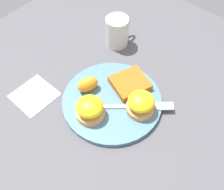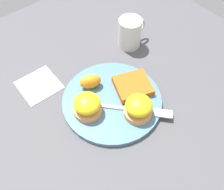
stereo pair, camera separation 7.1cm
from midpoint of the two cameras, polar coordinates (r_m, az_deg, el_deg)
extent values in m
plane|color=#4C4C51|center=(0.74, 2.75, -1.75)|extent=(1.10, 1.10, 0.00)
cylinder|color=slate|center=(0.73, 2.77, -1.44)|extent=(0.28, 0.28, 0.01)
cylinder|color=tan|center=(0.70, -2.42, -3.40)|extent=(0.08, 0.08, 0.02)
ellipsoid|color=yellow|center=(0.67, -2.50, -2.01)|extent=(0.07, 0.07, 0.04)
cylinder|color=tan|center=(0.70, 8.56, -3.81)|extent=(0.08, 0.08, 0.02)
ellipsoid|color=yellow|center=(0.67, 8.86, -2.44)|extent=(0.07, 0.07, 0.04)
cube|color=#A55B1A|center=(0.75, 7.26, 1.82)|extent=(0.12, 0.12, 0.02)
ellipsoid|color=orange|center=(0.74, -1.99, 2.79)|extent=(0.07, 0.06, 0.04)
cube|color=silver|center=(0.71, 1.63, -2.65)|extent=(0.09, 0.10, 0.00)
cube|color=silver|center=(0.72, 13.87, -4.15)|extent=(0.05, 0.05, 0.00)
cylinder|color=silver|center=(0.86, 6.28, 13.13)|extent=(0.07, 0.07, 0.10)
torus|color=silver|center=(0.88, 8.34, 14.49)|extent=(0.05, 0.01, 0.05)
cube|color=white|center=(0.79, -13.21, 2.00)|extent=(0.11, 0.11, 0.00)
camera|label=1|loc=(0.04, -87.13, 3.91)|focal=42.00mm
camera|label=2|loc=(0.04, 92.87, -3.91)|focal=42.00mm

